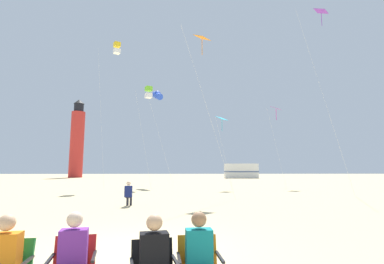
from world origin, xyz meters
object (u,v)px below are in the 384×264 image
object	(u,v)px
kite_diamond_cyan	(222,121)
spectator_green_chair	(0,263)
camp_chair_red	(73,264)
spectator_red_chair	(72,258)
kite_tube_blue	(157,95)
kite_box_lime	(149,92)
kite_diamond_orange	(202,44)
spectator_orange_chair	(200,257)
camp_chair_orange	(198,263)
kite_flyer_standing	(129,193)
lighthouse_distant	(77,140)
kite_diamond_violet	(321,19)
kite_diamond_magenta	(276,111)
spectator_black_chair	(155,263)
rv_van_white	(241,171)
kite_box_gold	(117,48)

from	to	relation	value
kite_diamond_cyan	spectator_green_chair	bearing A→B (deg)	-104.79
camp_chair_red	spectator_red_chair	bearing A→B (deg)	-90.00
kite_tube_blue	kite_box_lime	distance (m)	2.80
kite_diamond_cyan	kite_tube_blue	bearing A→B (deg)	144.33
spectator_green_chair	kite_diamond_orange	size ratio (longest dim) A/B	0.11
spectator_orange_chair	kite_diamond_orange	world-z (taller)	kite_diamond_orange
camp_chair_orange	kite_flyer_standing	world-z (taller)	kite_flyer_standing
camp_chair_orange	lighthouse_distant	bearing A→B (deg)	107.48
kite_diamond_violet	kite_box_lime	distance (m)	16.23
spectator_red_chair	kite_diamond_magenta	distance (m)	26.28
kite_box_lime	kite_diamond_magenta	bearing A→B (deg)	-1.78
kite_box_lime	kite_diamond_cyan	bearing A→B (deg)	-15.04
spectator_red_chair	spectator_black_chair	size ratio (longest dim) A/B	1.00
kite_tube_blue	spectator_green_chair	bearing A→B (deg)	-88.65
kite_flyer_standing	rv_van_white	distance (m)	43.49
kite_tube_blue	kite_diamond_orange	bearing A→B (deg)	-71.97
lighthouse_distant	kite_tube_blue	bearing A→B (deg)	-57.22
spectator_black_chair	kite_box_lime	size ratio (longest dim) A/B	0.12
kite_box_gold	kite_diamond_magenta	distance (m)	17.09
spectator_orange_chair	rv_van_white	bearing A→B (deg)	73.33
lighthouse_distant	kite_diamond_violet	bearing A→B (deg)	-50.96
kite_diamond_magenta	camp_chair_red	bearing A→B (deg)	-114.75
kite_tube_blue	kite_diamond_magenta	size ratio (longest dim) A/B	1.32
kite_tube_blue	kite_diamond_cyan	bearing A→B (deg)	-35.67
spectator_red_chair	kite_diamond_violet	size ratio (longest dim) A/B	0.08
spectator_red_chair	kite_diamond_magenta	world-z (taller)	kite_diamond_magenta
spectator_green_chair	kite_flyer_standing	size ratio (longest dim) A/B	1.00
spectator_green_chair	kite_diamond_orange	distance (m)	17.12
spectator_orange_chair	kite_diamond_cyan	xyz separation A→B (m)	(3.40, 21.65, 5.52)
spectator_orange_chair	kite_flyer_standing	distance (m)	10.24
kite_diamond_magenta	lighthouse_distant	xyz separation A→B (m)	(-31.66, 33.72, 0.44)
kite_diamond_orange	rv_van_white	bearing A→B (deg)	74.80
kite_diamond_magenta	kite_tube_blue	bearing A→B (deg)	165.50
camp_chair_red	lighthouse_distant	world-z (taller)	lighthouse_distant
spectator_black_chair	kite_flyer_standing	distance (m)	10.29
spectator_red_chair	kite_diamond_magenta	bearing A→B (deg)	53.15
spectator_red_chair	spectator_orange_chair	size ratio (longest dim) A/B	1.00
kite_tube_blue	rv_van_white	size ratio (longest dim) A/B	1.58
spectator_red_chair	kite_diamond_cyan	xyz separation A→B (m)	(5.00, 21.60, 5.52)
kite_diamond_violet	kite_diamond_magenta	xyz separation A→B (m)	(-1.38, 7.02, -5.66)
kite_diamond_cyan	kite_diamond_orange	bearing A→B (deg)	-106.67
spectator_green_chair	lighthouse_distant	bearing A→B (deg)	101.58
kite_box_gold	kite_diamond_orange	bearing A→B (deg)	-50.74
kite_diamond_cyan	kite_diamond_orange	size ratio (longest dim) A/B	0.62
rv_van_white	camp_chair_red	bearing A→B (deg)	-101.06
kite_diamond_orange	kite_diamond_magenta	xyz separation A→B (m)	(7.90, 9.31, -2.51)
kite_diamond_violet	kite_box_lime	bearing A→B (deg)	152.01
camp_chair_orange	kite_tube_blue	world-z (taller)	kite_tube_blue
camp_chair_red	spectator_black_chair	xyz separation A→B (m)	(1.08, -0.37, 0.11)
spectator_red_chair	camp_chair_orange	distance (m)	1.59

